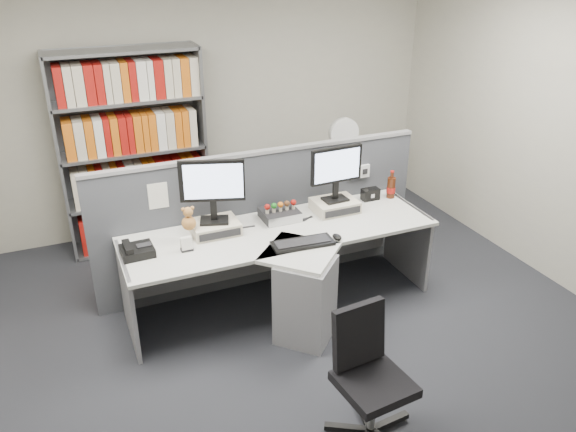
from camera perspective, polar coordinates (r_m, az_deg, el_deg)
name	(u,v)px	position (r m, az deg, el deg)	size (l,w,h in m)	color
ground	(321,358)	(4.51, 3.32, -13.96)	(5.50, 5.50, 0.00)	#2B2D33
room_shell	(328,132)	(3.65, 4.03, 8.34)	(5.04, 5.54, 2.72)	#B3B1A0
partition	(262,217)	(5.14, -2.56, -0.08)	(3.00, 0.08, 1.27)	#464950
desk	(291,270)	(4.69, 0.26, -5.39)	(2.60, 1.20, 0.72)	silver
monitor_riser_left	(215,227)	(4.71, -7.28, -1.11)	(0.38, 0.31, 0.10)	beige
monitor_riser_right	(335,206)	(5.08, 4.70, 1.05)	(0.38, 0.31, 0.10)	beige
monitor_left	(212,186)	(4.56, -7.54, 2.99)	(0.50, 0.23, 0.53)	black
monitor_right	(336,169)	(4.95, 4.83, 4.66)	(0.48, 0.16, 0.49)	black
desktop_pc	(280,215)	(4.91, -0.82, 0.15)	(0.31, 0.28, 0.08)	black
figurines	(280,205)	(4.86, -0.75, 1.05)	(0.29, 0.05, 0.09)	beige
keyboard	(303,243)	(4.50, 1.47, -2.71)	(0.50, 0.22, 0.03)	black
mouse	(337,237)	(4.60, 4.90, -2.09)	(0.06, 0.10, 0.04)	black
desk_phone	(136,250)	(4.50, -14.85, -3.33)	(0.25, 0.23, 0.10)	black
desk_calendar	(186,245)	(4.48, -10.06, -2.83)	(0.09, 0.07, 0.11)	black
plush_toy	(189,220)	(4.55, -9.86, -0.40)	(0.11, 0.11, 0.20)	#B0763A
speaker	(370,194)	(5.34, 8.19, 2.17)	(0.16, 0.09, 0.11)	black
cola_bottle	(391,188)	(5.40, 10.21, 2.80)	(0.08, 0.08, 0.26)	#3F190A
shelving_unit	(134,154)	(5.90, -15.09, 5.93)	(1.41, 0.40, 2.00)	slate
filing_cabinet	(341,196)	(6.33, 5.27, 1.98)	(0.45, 0.61, 0.70)	slate
desk_fan	(343,136)	(6.09, 5.53, 7.90)	(0.32, 0.19, 0.54)	white
office_chair	(368,372)	(3.71, 7.97, -15.13)	(0.56, 0.57, 0.87)	silver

